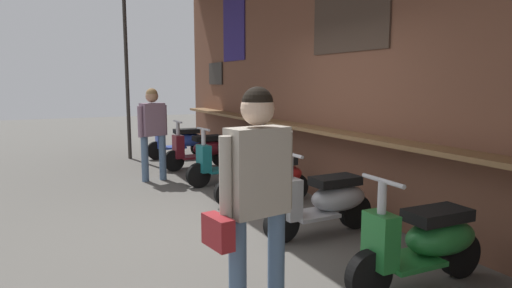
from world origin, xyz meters
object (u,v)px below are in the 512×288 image
at_px(scooter_teal, 230,161).
at_px(scooter_green, 426,241).
at_px(shopper_browsing, 153,125).
at_px(scooter_red, 268,176).
at_px(scooter_blue, 181,141).
at_px(shopper_with_handbag, 256,186).
at_px(scooter_maroon, 202,149).
at_px(scooter_silver, 326,200).

height_order(scooter_teal, scooter_green, same).
bearing_deg(shopper_browsing, scooter_teal, 37.42).
bearing_deg(scooter_red, scooter_green, 94.18).
distance_m(scooter_teal, scooter_red, 1.37).
bearing_deg(shopper_browsing, scooter_blue, 134.75).
bearing_deg(scooter_red, shopper_with_handbag, 65.15).
bearing_deg(shopper_with_handbag, scooter_maroon, 155.87).
bearing_deg(scooter_green, scooter_maroon, -88.99).
bearing_deg(scooter_teal, shopper_with_handbag, 65.07).
distance_m(scooter_maroon, scooter_green, 5.66).
height_order(scooter_maroon, scooter_red, same).
distance_m(scooter_maroon, scooter_teal, 1.45).
distance_m(scooter_blue, shopper_browsing, 2.41).
xyz_separation_m(scooter_teal, shopper_with_handbag, (4.20, -1.57, 0.63)).
height_order(scooter_green, shopper_browsing, shopper_browsing).
height_order(scooter_blue, scooter_red, same).
relative_size(scooter_blue, shopper_with_handbag, 0.84).
bearing_deg(scooter_teal, scooter_silver, 85.54).
bearing_deg(scooter_silver, shopper_with_handbag, 40.35).
bearing_deg(scooter_teal, shopper_browsing, -39.93).
xyz_separation_m(scooter_maroon, scooter_teal, (1.45, -0.00, 0.00)).
bearing_deg(shopper_browsing, scooter_maroon, 103.80).
distance_m(scooter_blue, shopper_with_handbag, 7.24).
distance_m(scooter_blue, scooter_maroon, 1.40).
xyz_separation_m(scooter_teal, scooter_green, (4.21, 0.00, 0.00)).
distance_m(scooter_teal, shopper_with_handbag, 4.52).
distance_m(scooter_blue, scooter_silver, 5.63).
bearing_deg(shopper_with_handbag, scooter_teal, 150.91).
xyz_separation_m(scooter_silver, shopper_with_handbag, (1.41, -1.57, 0.63)).
distance_m(scooter_red, shopper_browsing, 2.49).
distance_m(scooter_blue, scooter_green, 7.06).
xyz_separation_m(scooter_blue, scooter_red, (4.22, -0.00, 0.00)).
xyz_separation_m(scooter_maroon, shopper_browsing, (0.66, -1.10, 0.58)).
distance_m(scooter_blue, scooter_teal, 2.85).
relative_size(scooter_teal, shopper_browsing, 0.88).
height_order(scooter_teal, shopper_with_handbag, shopper_with_handbag).
xyz_separation_m(scooter_maroon, scooter_red, (2.82, -0.00, 0.00)).
relative_size(scooter_blue, scooter_green, 1.00).
bearing_deg(scooter_maroon, shopper_browsing, 28.97).
bearing_deg(scooter_teal, scooter_red, 85.54).
xyz_separation_m(scooter_blue, shopper_with_handbag, (7.04, -1.57, 0.63)).
bearing_deg(scooter_blue, shopper_browsing, 62.86).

